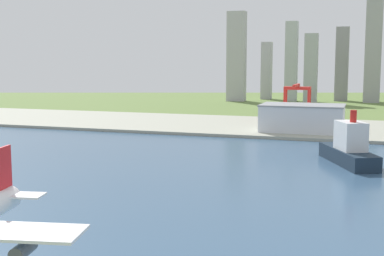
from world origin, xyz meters
name	(u,v)px	position (x,y,z in m)	size (l,w,h in m)	color
ground_plane	(273,173)	(0.00, 300.00, 0.00)	(2400.00, 2400.00, 0.00)	#5E783A
water_bay	(248,201)	(0.00, 240.00, 0.07)	(840.00, 360.00, 0.15)	#385675
industrial_pier	(310,128)	(0.00, 490.00, 1.25)	(840.00, 140.00, 2.50)	#9E9F8E
cargo_ship	(349,149)	(37.35, 337.96, 9.11)	(36.84, 57.91, 31.67)	#192838
port_crane_red	(297,94)	(-17.60, 532.85, 27.79)	(24.85, 34.65, 35.14)	red
warehouse_main	(302,118)	(-3.53, 458.37, 13.42)	(66.25, 40.71, 21.80)	silver
distant_skyline	(334,56)	(-3.17, 824.04, 66.84)	(251.94, 74.44, 155.66)	#ADABB1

